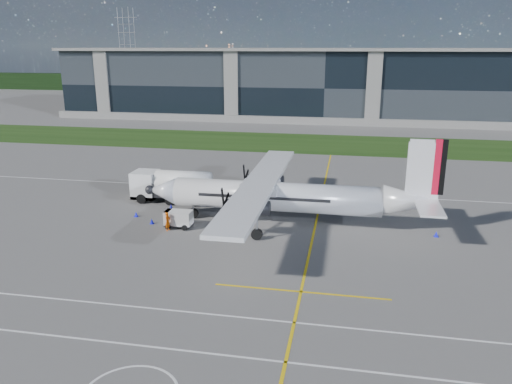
% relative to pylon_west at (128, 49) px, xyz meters
% --- Properties ---
extents(ground, '(400.00, 400.00, 0.00)m').
position_rel_pylon_west_xyz_m(ground, '(80.00, -110.00, -15.00)').
color(ground, '#62605D').
rests_on(ground, ground).
extents(grass_strip, '(400.00, 18.00, 0.04)m').
position_rel_pylon_west_xyz_m(grass_strip, '(80.00, -102.00, -14.98)').
color(grass_strip, '#19370F').
rests_on(grass_strip, ground).
extents(terminal_building, '(120.00, 20.00, 15.00)m').
position_rel_pylon_west_xyz_m(terminal_building, '(80.00, -70.00, -7.50)').
color(terminal_building, black).
rests_on(terminal_building, ground).
extents(tree_line, '(400.00, 6.00, 6.00)m').
position_rel_pylon_west_xyz_m(tree_line, '(80.00, -10.00, -12.00)').
color(tree_line, black).
rests_on(tree_line, ground).
extents(pylon_west, '(9.00, 4.60, 30.00)m').
position_rel_pylon_west_xyz_m(pylon_west, '(0.00, 0.00, 0.00)').
color(pylon_west, gray).
rests_on(pylon_west, ground).
extents(yellow_taxiway_centerline, '(0.20, 70.00, 0.01)m').
position_rel_pylon_west_xyz_m(yellow_taxiway_centerline, '(83.00, -140.00, -14.99)').
color(yellow_taxiway_centerline, yellow).
rests_on(yellow_taxiway_centerline, ground).
extents(white_lane_line, '(90.00, 0.15, 0.01)m').
position_rel_pylon_west_xyz_m(white_lane_line, '(80.00, -164.00, -14.99)').
color(white_lane_line, white).
rests_on(white_lane_line, ground).
extents(turboprop_aircraft, '(27.28, 28.29, 8.49)m').
position_rel_pylon_west_xyz_m(turboprop_aircraft, '(80.31, -142.84, -10.76)').
color(turboprop_aircraft, white).
rests_on(turboprop_aircraft, ground).
extents(fuel_tanker_truck, '(9.07, 2.95, 3.40)m').
position_rel_pylon_west_xyz_m(fuel_tanker_truck, '(66.73, -138.03, -13.30)').
color(fuel_tanker_truck, white).
rests_on(fuel_tanker_truck, ground).
extents(baggage_tug, '(2.63, 1.58, 1.58)m').
position_rel_pylon_west_xyz_m(baggage_tug, '(70.67, -145.54, -14.21)').
color(baggage_tug, silver).
rests_on(baggage_tug, ground).
extents(ground_crew_person, '(0.70, 0.89, 1.97)m').
position_rel_pylon_west_xyz_m(ground_crew_person, '(69.98, -146.52, -14.02)').
color(ground_crew_person, '#F25907').
rests_on(ground_crew_person, ground).
extents(safety_cone_fwd, '(0.36, 0.36, 0.50)m').
position_rel_pylon_west_xyz_m(safety_cone_fwd, '(65.56, -143.48, -14.75)').
color(safety_cone_fwd, '#0E11EF').
rests_on(safety_cone_fwd, ground).
extents(safety_cone_tail, '(0.36, 0.36, 0.50)m').
position_rel_pylon_west_xyz_m(safety_cone_tail, '(93.60, -143.60, -14.75)').
color(safety_cone_tail, '#0E11EF').
rests_on(safety_cone_tail, ground).
extents(safety_cone_nose_port, '(0.36, 0.36, 0.50)m').
position_rel_pylon_west_xyz_m(safety_cone_nose_port, '(67.85, -145.10, -14.75)').
color(safety_cone_nose_port, '#0E11EF').
rests_on(safety_cone_nose_port, ground).
extents(safety_cone_nose_stbd, '(0.36, 0.36, 0.50)m').
position_rel_pylon_west_xyz_m(safety_cone_nose_stbd, '(68.10, -140.57, -14.75)').
color(safety_cone_nose_stbd, '#0E11EF').
rests_on(safety_cone_nose_stbd, ground).
extents(safety_cone_stbdwing, '(0.36, 0.36, 0.50)m').
position_rel_pylon_west_xyz_m(safety_cone_stbdwing, '(78.20, -129.47, -14.75)').
color(safety_cone_stbdwing, '#0E11EF').
rests_on(safety_cone_stbdwing, ground).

